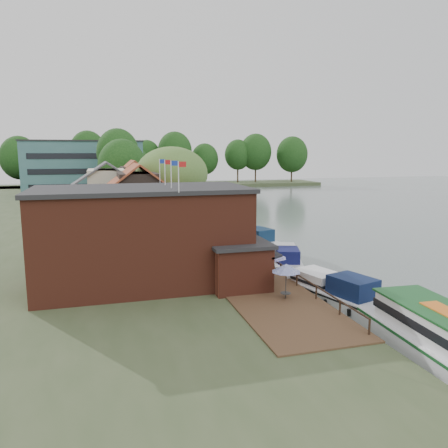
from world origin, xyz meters
TOP-DOWN VIEW (x-y plane):
  - ground at (0.00, 0.00)m, footprint 260.00×260.00m
  - land_bank at (-30.00, 35.00)m, footprint 50.00×140.00m
  - quay_deck at (-8.00, 10.00)m, footprint 6.00×50.00m
  - quay_rail at (-5.30, 10.50)m, footprint 0.20×49.00m
  - pub at (-14.00, -1.00)m, footprint 20.00×11.00m
  - hotel_block at (-22.00, 70.00)m, footprint 25.40×12.40m
  - cottage_a at (-15.00, 14.00)m, footprint 8.60×7.60m
  - cottage_b at (-18.00, 24.00)m, footprint 9.60×8.60m
  - cottage_c at (-14.00, 33.00)m, footprint 7.60×7.60m
  - willow at (-10.50, 19.00)m, footprint 8.60×8.60m
  - umbrella_0 at (-7.24, -7.38)m, footprint 1.97×1.97m
  - umbrella_1 at (-6.77, -3.51)m, footprint 2.40×2.40m
  - umbrella_2 at (-7.32, -0.78)m, footprint 2.24×2.24m
  - umbrella_3 at (-6.74, 1.57)m, footprint 2.30×2.30m
  - umbrella_4 at (-8.27, 5.13)m, footprint 2.01×2.01m
  - umbrella_5 at (-7.66, 7.42)m, footprint 2.08×2.08m
  - cruiser_0 at (-3.14, -6.32)m, footprint 5.82×10.37m
  - cruiser_1 at (-2.22, 3.87)m, footprint 5.63×9.45m
  - cruiser_2 at (-2.67, 13.26)m, footprint 5.82×10.46m
  - cruiser_3 at (-2.94, 22.42)m, footprint 4.79×9.63m
  - swan at (-1.83, -13.62)m, footprint 0.44×0.44m
  - bank_tree_0 at (-15.06, 43.32)m, footprint 8.09×8.09m
  - bank_tree_1 at (-14.66, 50.70)m, footprint 6.72×6.72m
  - bank_tree_2 at (-15.13, 56.70)m, footprint 8.27×8.27m
  - bank_tree_3 at (-10.06, 77.11)m, footprint 6.11×6.11m
  - bank_tree_4 at (-13.24, 87.35)m, footprint 8.26×8.26m
  - bank_tree_5 at (-17.08, 94.64)m, footprint 8.20×8.20m

SIDE VIEW (x-z plane):
  - ground at x=0.00m, z-range 0.00..0.00m
  - swan at x=-1.83m, z-range 0.00..0.44m
  - land_bank at x=-30.00m, z-range 0.00..1.00m
  - quay_deck at x=-8.00m, z-range 1.00..1.10m
  - cruiser_1 at x=-2.22m, z-range 0.00..2.14m
  - cruiser_3 at x=-2.94m, z-range 0.00..2.21m
  - cruiser_0 at x=-3.14m, z-range 0.00..2.39m
  - cruiser_2 at x=-2.67m, z-range 0.00..2.42m
  - quay_rail at x=-5.30m, z-range 1.00..2.00m
  - umbrella_0 at x=-7.24m, z-range 1.10..3.48m
  - umbrella_1 at x=-6.77m, z-range 1.10..3.48m
  - umbrella_2 at x=-7.32m, z-range 1.10..3.48m
  - umbrella_3 at x=-6.74m, z-range 1.10..3.48m
  - umbrella_4 at x=-8.27m, z-range 1.10..3.48m
  - umbrella_5 at x=-7.66m, z-range 1.10..3.48m
  - pub at x=-14.00m, z-range 1.00..8.30m
  - cottage_a at x=-15.00m, z-range 1.00..9.50m
  - cottage_b at x=-18.00m, z-range 1.00..9.50m
  - cottage_c at x=-14.00m, z-range 1.00..9.50m
  - willow at x=-10.50m, z-range 1.00..11.43m
  - bank_tree_3 at x=-10.06m, z-range 1.00..11.88m
  - bank_tree_5 at x=-17.08m, z-range 1.00..12.26m
  - bank_tree_1 at x=-14.66m, z-range 1.00..12.53m
  - bank_tree_0 at x=-15.06m, z-range 1.00..12.96m
  - hotel_block at x=-22.00m, z-range 1.00..13.30m
  - bank_tree_4 at x=-13.24m, z-range 1.00..13.77m
  - bank_tree_2 at x=-15.13m, z-range 1.00..15.38m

